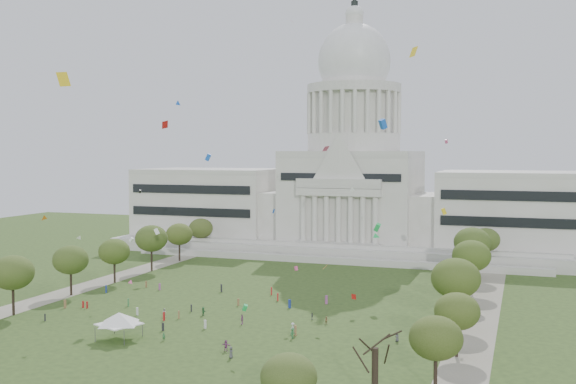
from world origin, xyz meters
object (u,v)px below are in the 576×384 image
at_px(person_0, 397,337).
at_px(big_bare_tree, 375,343).
at_px(event_tent, 119,318).
at_px(capitol, 353,186).

bearing_deg(person_0, big_bare_tree, -60.76).
distance_m(big_bare_tree, event_tent, 53.65).
distance_m(capitol, big_bare_tree, 147.23).
xyz_separation_m(event_tent, person_0, (48.04, 15.33, -3.08)).
bearing_deg(capitol, big_bare_tree, -74.98).
bearing_deg(event_tent, capitol, 84.16).
relative_size(big_bare_tree, person_0, 7.51).
bearing_deg(capitol, person_0, -72.17).
bearing_deg(capitol, event_tent, -95.84).
xyz_separation_m(big_bare_tree, event_tent, (-50.79, 16.62, -4.75)).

